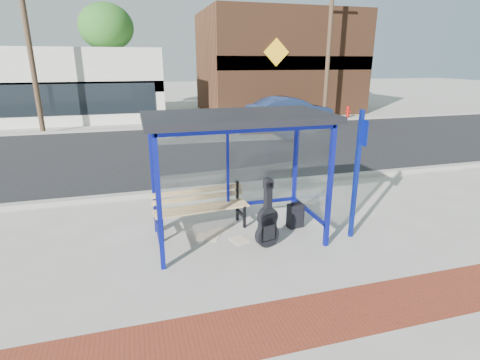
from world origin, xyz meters
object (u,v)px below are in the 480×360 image
object	(u,v)px
parked_car	(290,111)
fire_hydrant	(348,111)
bench	(201,206)
guitar_bag	(267,224)
backpack	(264,236)
suitcase	(295,216)

from	to	relation	value
parked_car	fire_hydrant	world-z (taller)	parked_car
bench	fire_hydrant	size ratio (longest dim) A/B	2.67
guitar_bag	fire_hydrant	xyz separation A→B (m)	(10.40, 14.32, -0.07)
guitar_bag	fire_hydrant	world-z (taller)	guitar_bag
bench	backpack	distance (m)	1.47
backpack	guitar_bag	bearing A→B (deg)	-94.43
guitar_bag	suitcase	world-z (taller)	guitar_bag
fire_hydrant	guitar_bag	bearing A→B (deg)	-125.99
backpack	suitcase	bearing A→B (deg)	11.88
bench	backpack	bearing A→B (deg)	-50.34
suitcase	bench	bearing A→B (deg)	158.01
suitcase	fire_hydrant	distance (m)	16.69
bench	fire_hydrant	distance (m)	17.49
suitcase	fire_hydrant	size ratio (longest dim) A/B	0.76
suitcase	parked_car	bearing A→B (deg)	58.99
suitcase	parked_car	size ratio (longest dim) A/B	0.12
guitar_bag	suitcase	distance (m)	1.08
suitcase	backpack	world-z (taller)	suitcase
bench	parked_car	bearing A→B (deg)	53.76
bench	fire_hydrant	world-z (taller)	bench
guitar_bag	backpack	xyz separation A→B (m)	(-0.03, 0.09, -0.29)
bench	suitcase	world-z (taller)	bench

